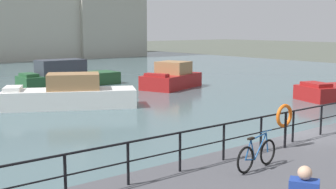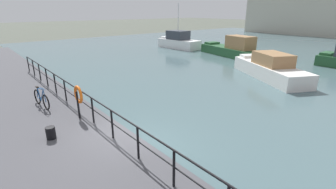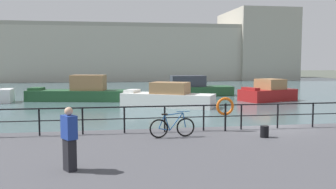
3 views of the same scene
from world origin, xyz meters
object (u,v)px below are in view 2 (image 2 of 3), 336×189
(parked_bicycle, at_px, (41,99))
(mooring_bollard, at_px, (51,133))
(life_ring_stand, at_px, (78,96))
(moored_white_yacht, at_px, (234,49))
(moored_cabin_cruiser, at_px, (270,68))
(moored_blue_motorboat, at_px, (178,41))

(parked_bicycle, bearing_deg, mooring_bollard, -15.56)
(life_ring_stand, bearing_deg, parked_bicycle, -159.07)
(parked_bicycle, height_order, life_ring_stand, life_ring_stand)
(parked_bicycle, relative_size, life_ring_stand, 1.26)
(moored_white_yacht, height_order, moored_cabin_cruiser, moored_white_yacht)
(moored_blue_motorboat, distance_m, moored_cabin_cruiser, 17.30)
(moored_blue_motorboat, xyz_separation_m, moored_white_yacht, (9.11, 0.39, -0.12))
(mooring_bollard, xyz_separation_m, life_ring_stand, (-1.08, 1.46, 0.75))
(parked_bicycle, xyz_separation_m, life_ring_stand, (2.36, 0.90, 0.59))
(moored_cabin_cruiser, bearing_deg, mooring_bollard, 121.72)
(moored_cabin_cruiser, bearing_deg, moored_blue_motorboat, 10.80)
(moored_blue_motorboat, relative_size, life_ring_stand, 4.58)
(parked_bicycle, bearing_deg, life_ring_stand, 14.60)
(moored_cabin_cruiser, xyz_separation_m, mooring_bollard, (1.04, -16.52, 0.29))
(moored_blue_motorboat, distance_m, moored_white_yacht, 9.12)
(moored_white_yacht, bearing_deg, moored_blue_motorboat, 13.74)
(moored_cabin_cruiser, height_order, parked_bicycle, moored_cabin_cruiser)
(moored_white_yacht, distance_m, mooring_bollard, 23.63)
(moored_white_yacht, xyz_separation_m, moored_cabin_cruiser, (7.41, -5.54, -0.07))
(moored_cabin_cruiser, distance_m, parked_bicycle, 16.15)
(parked_bicycle, bearing_deg, moored_cabin_cruiser, 75.10)
(moored_blue_motorboat, bearing_deg, parked_bicycle, 120.36)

